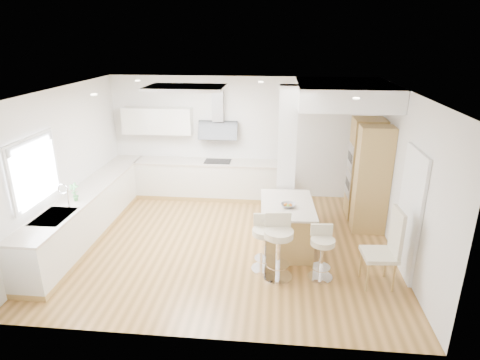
# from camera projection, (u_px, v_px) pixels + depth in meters

# --- Properties ---
(ground) EXTENTS (6.00, 6.00, 0.00)m
(ground) POSITION_uv_depth(u_px,v_px,m) (227.00, 243.00, 7.47)
(ground) COLOR #AA7A3F
(ground) RESTS_ON ground
(ceiling) EXTENTS (6.00, 5.00, 0.02)m
(ceiling) POSITION_uv_depth(u_px,v_px,m) (227.00, 243.00, 7.47)
(ceiling) COLOR white
(ceiling) RESTS_ON ground
(wall_back) EXTENTS (6.00, 0.04, 2.80)m
(wall_back) POSITION_uv_depth(u_px,v_px,m) (240.00, 138.00, 9.33)
(wall_back) COLOR silver
(wall_back) RESTS_ON ground
(wall_left) EXTENTS (0.04, 5.00, 2.80)m
(wall_left) POSITION_uv_depth(u_px,v_px,m) (63.00, 167.00, 7.27)
(wall_left) COLOR silver
(wall_left) RESTS_ON ground
(wall_right) EXTENTS (0.04, 5.00, 2.80)m
(wall_right) POSITION_uv_depth(u_px,v_px,m) (404.00, 178.00, 6.71)
(wall_right) COLOR silver
(wall_right) RESTS_ON ground
(skylight) EXTENTS (4.10, 2.10, 0.06)m
(skylight) POSITION_uv_depth(u_px,v_px,m) (186.00, 88.00, 7.16)
(skylight) COLOR white
(skylight) RESTS_ON ground
(window_left) EXTENTS (0.06, 1.28, 1.07)m
(window_left) POSITION_uv_depth(u_px,v_px,m) (33.00, 167.00, 6.32)
(window_left) COLOR white
(window_left) RESTS_ON ground
(doorway_right) EXTENTS (0.05, 1.00, 2.10)m
(doorway_right) POSITION_uv_depth(u_px,v_px,m) (409.00, 215.00, 6.29)
(doorway_right) COLOR #413933
(doorway_right) RESTS_ON ground
(counter_left) EXTENTS (0.63, 4.50, 1.35)m
(counter_left) POSITION_uv_depth(u_px,v_px,m) (91.00, 210.00, 7.78)
(counter_left) COLOR tan
(counter_left) RESTS_ON ground
(counter_back) EXTENTS (3.62, 0.63, 2.50)m
(counter_back) POSITION_uv_depth(u_px,v_px,m) (201.00, 169.00, 9.40)
(counter_back) COLOR tan
(counter_back) RESTS_ON ground
(pillar) EXTENTS (0.35, 0.35, 2.80)m
(pillar) POSITION_uv_depth(u_px,v_px,m) (286.00, 158.00, 7.78)
(pillar) COLOR white
(pillar) RESTS_ON ground
(soffit) EXTENTS (1.78, 2.20, 0.40)m
(soffit) POSITION_uv_depth(u_px,v_px,m) (344.00, 93.00, 7.70)
(soffit) COLOR white
(soffit) RESTS_ON ground
(oven_column) EXTENTS (0.63, 1.21, 2.10)m
(oven_column) POSITION_uv_depth(u_px,v_px,m) (367.00, 173.00, 8.01)
(oven_column) COLOR tan
(oven_column) RESTS_ON ground
(peninsula) EXTENTS (0.99, 1.44, 0.92)m
(peninsula) POSITION_uv_depth(u_px,v_px,m) (286.00, 225.00, 7.22)
(peninsula) COLOR tan
(peninsula) RESTS_ON ground
(bar_stool_a) EXTENTS (0.46, 0.46, 0.95)m
(bar_stool_a) POSITION_uv_depth(u_px,v_px,m) (265.00, 240.00, 6.48)
(bar_stool_a) COLOR white
(bar_stool_a) RESTS_ON ground
(bar_stool_b) EXTENTS (0.53, 0.53, 1.06)m
(bar_stool_b) POSITION_uv_depth(u_px,v_px,m) (278.00, 244.00, 6.24)
(bar_stool_b) COLOR white
(bar_stool_b) RESTS_ON ground
(bar_stool_c) EXTENTS (0.43, 0.43, 0.88)m
(bar_stool_c) POSITION_uv_depth(u_px,v_px,m) (322.00, 250.00, 6.26)
(bar_stool_c) COLOR white
(bar_stool_c) RESTS_ON ground
(dining_chair) EXTENTS (0.52, 0.52, 1.26)m
(dining_chair) POSITION_uv_depth(u_px,v_px,m) (388.00, 246.00, 6.03)
(dining_chair) COLOR beige
(dining_chair) RESTS_ON ground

